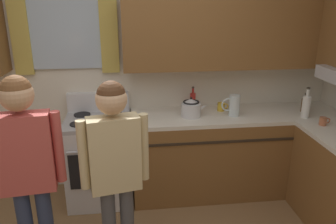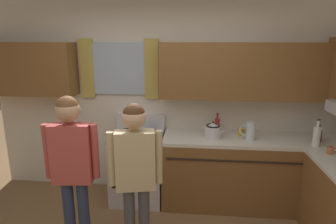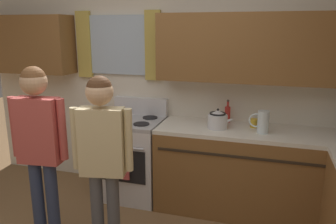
{
  "view_description": "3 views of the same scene",
  "coord_description": "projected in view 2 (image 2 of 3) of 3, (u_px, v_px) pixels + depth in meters",
  "views": [
    {
      "loc": [
        0.06,
        -1.68,
        2.05
      ],
      "look_at": [
        0.37,
        0.85,
        1.18
      ],
      "focal_mm": 35.75,
      "sensor_mm": 36.0,
      "label": 1
    },
    {
      "loc": [
        0.47,
        -1.89,
        2.07
      ],
      "look_at": [
        0.21,
        0.71,
        1.41
      ],
      "focal_mm": 30.78,
      "sensor_mm": 36.0,
      "label": 2
    },
    {
      "loc": [
        1.15,
        -1.77,
        1.89
      ],
      "look_at": [
        0.31,
        1.0,
        1.16
      ],
      "focal_mm": 35.83,
      "sensor_mm": 36.0,
      "label": 3
    }
  ],
  "objects": [
    {
      "name": "stovetop_kettle",
      "position": [
        213.0,
        130.0,
        3.51
      ],
      "size": [
        0.27,
        0.2,
        0.21
      ],
      "color": "silver",
      "rests_on": "kitchen_counter_run"
    },
    {
      "name": "water_pitcher",
      "position": [
        250.0,
        131.0,
        3.44
      ],
      "size": [
        0.19,
        0.11,
        0.22
      ],
      "color": "silver",
      "rests_on": "kitchen_counter_run"
    },
    {
      "name": "adult_in_plaid",
      "position": [
        135.0,
        166.0,
        2.56
      ],
      "size": [
        0.48,
        0.21,
        1.55
      ],
      "color": "#4C4C51",
      "rests_on": "ground"
    },
    {
      "name": "bottle_sauce_red",
      "position": [
        217.0,
        125.0,
        3.76
      ],
      "size": [
        0.06,
        0.06,
        0.25
      ],
      "color": "red",
      "rests_on": "kitchen_counter_run"
    },
    {
      "name": "bottle_squat_brown",
      "position": [
        318.0,
        135.0,
        3.4
      ],
      "size": [
        0.08,
        0.08,
        0.21
      ],
      "color": "brown",
      "rests_on": "kitchen_counter_run"
    },
    {
      "name": "bottle_milk_white",
      "position": [
        317.0,
        136.0,
        3.24
      ],
      "size": [
        0.08,
        0.08,
        0.31
      ],
      "color": "white",
      "rests_on": "kitchen_counter_run"
    },
    {
      "name": "cup_terracotta",
      "position": [
        331.0,
        150.0,
        3.03
      ],
      "size": [
        0.11,
        0.07,
        0.08
      ],
      "color": "#B76642",
      "rests_on": "kitchen_counter_run"
    },
    {
      "name": "adult_left",
      "position": [
        72.0,
        160.0,
        2.63
      ],
      "size": [
        0.5,
        0.22,
        1.6
      ],
      "color": "#2D3856",
      "rests_on": "ground"
    },
    {
      "name": "mug_mustard_yellow",
      "position": [
        241.0,
        132.0,
        3.63
      ],
      "size": [
        0.12,
        0.08,
        0.09
      ],
      "color": "gold",
      "rests_on": "kitchen_counter_run"
    },
    {
      "name": "stove_oven",
      "position": [
        138.0,
        165.0,
        3.78
      ],
      "size": [
        0.65,
        0.67,
        1.1
      ],
      "color": "silver",
      "rests_on": "ground"
    },
    {
      "name": "kitchen_counter_run",
      "position": [
        281.0,
        185.0,
        3.31
      ],
      "size": [
        2.23,
        1.78,
        0.9
      ],
      "color": "brown",
      "rests_on": "ground"
    },
    {
      "name": "back_wall_unit",
      "position": [
        165.0,
        88.0,
        3.77
      ],
      "size": [
        4.6,
        0.42,
        2.6
      ],
      "color": "silver",
      "rests_on": "ground"
    }
  ]
}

